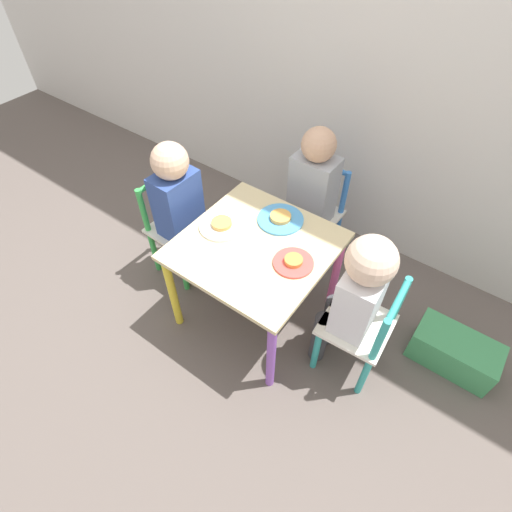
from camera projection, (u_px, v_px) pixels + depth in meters
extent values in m
plane|color=#5B514C|center=(256.00, 311.00, 1.96)|extent=(6.00, 6.00, 0.00)
cube|color=beige|center=(256.00, 246.00, 1.62)|extent=(0.59, 0.59, 0.02)
cylinder|color=yellow|center=(173.00, 293.00, 1.76)|extent=(0.04, 0.04, 0.45)
cylinder|color=#8E51BC|center=(271.00, 356.00, 1.55)|extent=(0.04, 0.04, 0.45)
cylinder|color=orange|center=(245.00, 226.00, 2.04)|extent=(0.04, 0.04, 0.45)
cylinder|color=#E5599E|center=(336.00, 272.00, 1.83)|extent=(0.04, 0.04, 0.45)
cube|color=silver|center=(180.00, 228.00, 1.95)|extent=(0.27, 0.27, 0.02)
cylinder|color=green|center=(184.00, 270.00, 1.96)|extent=(0.03, 0.03, 0.28)
cylinder|color=green|center=(213.00, 246.00, 2.07)|extent=(0.03, 0.03, 0.28)
cylinder|color=green|center=(154.00, 251.00, 2.05)|extent=(0.03, 0.03, 0.28)
cylinder|color=green|center=(184.00, 229.00, 2.16)|extent=(0.03, 0.03, 0.28)
cylinder|color=green|center=(144.00, 212.00, 1.85)|extent=(0.03, 0.03, 0.26)
cylinder|color=green|center=(177.00, 189.00, 1.96)|extent=(0.03, 0.03, 0.26)
cylinder|color=green|center=(156.00, 181.00, 1.82)|extent=(0.03, 0.21, 0.02)
cube|color=silver|center=(312.00, 216.00, 2.01)|extent=(0.26, 0.26, 0.02)
cylinder|color=#387AD1|center=(281.00, 239.00, 2.10)|extent=(0.03, 0.03, 0.28)
cylinder|color=#387AD1|center=(316.00, 257.00, 2.02)|extent=(0.03, 0.03, 0.28)
cylinder|color=#387AD1|center=(302.00, 218.00, 2.22)|extent=(0.03, 0.03, 0.28)
cylinder|color=#387AD1|center=(336.00, 233.00, 2.13)|extent=(0.03, 0.03, 0.28)
cylinder|color=#387AD1|center=(307.00, 178.00, 2.02)|extent=(0.03, 0.03, 0.26)
cylinder|color=#387AD1|center=(344.00, 194.00, 1.94)|extent=(0.03, 0.03, 0.26)
cylinder|color=#387AD1|center=(328.00, 167.00, 1.89)|extent=(0.21, 0.03, 0.02)
cube|color=silver|center=(357.00, 324.00, 1.58)|extent=(0.27, 0.27, 0.02)
cylinder|color=teal|center=(338.00, 314.00, 1.78)|extent=(0.03, 0.03, 0.28)
cylinder|color=teal|center=(316.00, 350.00, 1.66)|extent=(0.03, 0.03, 0.28)
cylinder|color=teal|center=(383.00, 337.00, 1.71)|extent=(0.03, 0.03, 0.28)
cylinder|color=teal|center=(364.00, 376.00, 1.59)|extent=(0.03, 0.03, 0.28)
cylinder|color=teal|center=(400.00, 300.00, 1.51)|extent=(0.03, 0.03, 0.26)
cylinder|color=teal|center=(379.00, 341.00, 1.39)|extent=(0.03, 0.03, 0.26)
cylinder|color=teal|center=(398.00, 301.00, 1.36)|extent=(0.03, 0.21, 0.02)
cylinder|color=#7A6B5B|center=(193.00, 264.00, 1.98)|extent=(0.07, 0.07, 0.29)
cylinder|color=#7A6B5B|center=(207.00, 252.00, 2.03)|extent=(0.07, 0.07, 0.29)
cube|color=#2D478E|center=(178.00, 203.00, 1.82)|extent=(0.15, 0.21, 0.32)
sphere|color=#DBB293|center=(170.00, 161.00, 1.65)|extent=(0.16, 0.16, 0.16)
cylinder|color=#4C608E|center=(289.00, 244.00, 2.07)|extent=(0.07, 0.07, 0.29)
cylinder|color=#4C608E|center=(305.00, 253.00, 2.03)|extent=(0.07, 0.07, 0.29)
cube|color=#999EA8|center=(314.00, 189.00, 1.87)|extent=(0.20, 0.14, 0.34)
sphere|color=tan|center=(319.00, 145.00, 1.69)|extent=(0.15, 0.15, 0.15)
cylinder|color=#38383D|center=(330.00, 321.00, 1.75)|extent=(0.07, 0.07, 0.29)
cylinder|color=#38383D|center=(320.00, 337.00, 1.70)|extent=(0.07, 0.07, 0.29)
cube|color=silver|center=(359.00, 300.00, 1.48)|extent=(0.15, 0.21, 0.28)
sphere|color=beige|center=(372.00, 261.00, 1.31)|extent=(0.18, 0.18, 0.18)
cylinder|color=white|center=(222.00, 226.00, 1.68)|extent=(0.19, 0.19, 0.01)
cylinder|color=gold|center=(222.00, 223.00, 1.67)|extent=(0.09, 0.09, 0.02)
cylinder|color=#4C9EE0|center=(280.00, 219.00, 1.71)|extent=(0.20, 0.20, 0.01)
cylinder|color=gold|center=(281.00, 217.00, 1.70)|extent=(0.09, 0.09, 0.02)
cylinder|color=#E54C47|center=(293.00, 263.00, 1.54)|extent=(0.16, 0.16, 0.01)
cylinder|color=#D6843D|center=(294.00, 260.00, 1.53)|extent=(0.07, 0.07, 0.02)
cube|color=#3D8E56|center=(454.00, 351.00, 1.72)|extent=(0.35, 0.18, 0.16)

